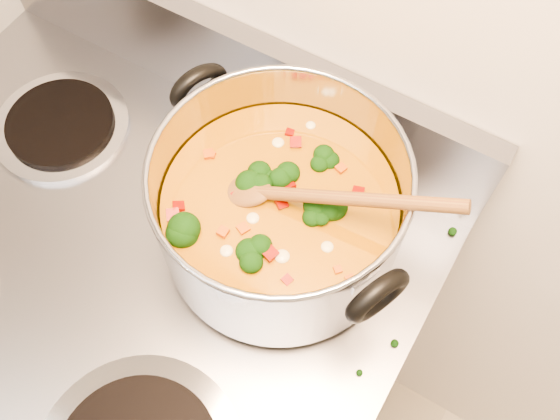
# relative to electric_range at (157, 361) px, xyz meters

# --- Properties ---
(electric_range) EXTENTS (0.79, 0.71, 1.08)m
(electric_range) POSITION_rel_electric_range_xyz_m (0.00, 0.00, 0.00)
(electric_range) COLOR gray
(electric_range) RESTS_ON ground
(stockpot) EXTENTS (0.36, 0.30, 0.18)m
(stockpot) POSITION_rel_electric_range_xyz_m (0.18, 0.16, 0.54)
(stockpot) COLOR #A4A4AC
(stockpot) RESTS_ON electric_range
(wooden_spoon) EXTENTS (0.28, 0.10, 0.12)m
(wooden_spoon) POSITION_rel_electric_range_xyz_m (0.20, 0.16, 0.59)
(wooden_spoon) COLOR brown
(wooden_spoon) RESTS_ON stockpot
(cooktop_crumbs) EXTENTS (0.39, 0.16, 0.01)m
(cooktop_crumbs) POSITION_rel_electric_range_xyz_m (0.26, 0.27, 0.46)
(cooktop_crumbs) COLOR black
(cooktop_crumbs) RESTS_ON electric_range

